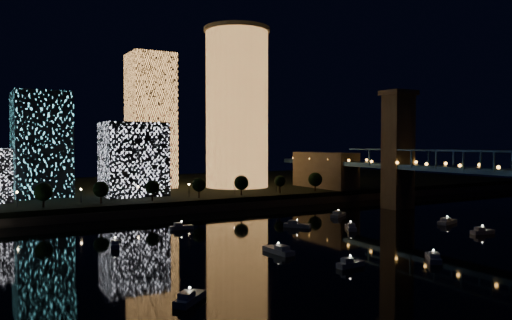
# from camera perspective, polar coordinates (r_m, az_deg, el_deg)

# --- Properties ---
(ground) EXTENTS (520.00, 520.00, 0.00)m
(ground) POSITION_cam_1_polar(r_m,az_deg,el_deg) (141.33, 12.06, -9.47)
(ground) COLOR black
(ground) RESTS_ON ground
(far_bank) EXTENTS (420.00, 160.00, 5.00)m
(far_bank) POSITION_cam_1_polar(r_m,az_deg,el_deg) (279.71, -10.56, -3.26)
(far_bank) COLOR black
(far_bank) RESTS_ON ground
(seawall) EXTENTS (420.00, 6.00, 3.00)m
(seawall) POSITION_cam_1_polar(r_m,az_deg,el_deg) (208.39, -3.32, -5.31)
(seawall) COLOR #6B5E4C
(seawall) RESTS_ON ground
(tower_cylindrical) EXTENTS (34.00, 34.00, 81.87)m
(tower_cylindrical) POSITION_cam_1_polar(r_m,az_deg,el_deg) (259.19, -2.19, 5.99)
(tower_cylindrical) COLOR #E7964A
(tower_cylindrical) RESTS_ON far_bank
(tower_rectangular) EXTENTS (21.40, 21.40, 68.09)m
(tower_rectangular) POSITION_cam_1_polar(r_m,az_deg,el_deg) (260.59, -11.94, 4.39)
(tower_rectangular) COLOR #E7964A
(tower_rectangular) RESTS_ON far_bank
(midrise_blocks) EXTENTS (102.75, 42.98, 44.49)m
(midrise_blocks) POSITION_cam_1_polar(r_m,az_deg,el_deg) (223.86, -24.09, 0.48)
(midrise_blocks) COLOR silver
(midrise_blocks) RESTS_ON far_bank
(truss_bridge) EXTENTS (13.00, 266.00, 50.00)m
(truss_bridge) POSITION_cam_1_polar(r_m,az_deg,el_deg) (190.90, 25.94, -1.73)
(truss_bridge) COLOR navy
(truss_bridge) RESTS_ON ground
(motorboats) EXTENTS (118.62, 75.97, 2.78)m
(motorboats) POSITION_cam_1_polar(r_m,az_deg,el_deg) (149.12, 8.38, -8.53)
(motorboats) COLOR silver
(motorboats) RESTS_ON ground
(esplanade_trees) EXTENTS (165.89, 6.67, 8.84)m
(esplanade_trees) POSITION_cam_1_polar(r_m,az_deg,el_deg) (202.70, -10.73, -3.00)
(esplanade_trees) COLOR black
(esplanade_trees) RESTS_ON far_bank
(street_lamps) EXTENTS (132.70, 0.70, 5.65)m
(street_lamps) POSITION_cam_1_polar(r_m,az_deg,el_deg) (206.09, -13.34, -3.34)
(street_lamps) COLOR black
(street_lamps) RESTS_ON far_bank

